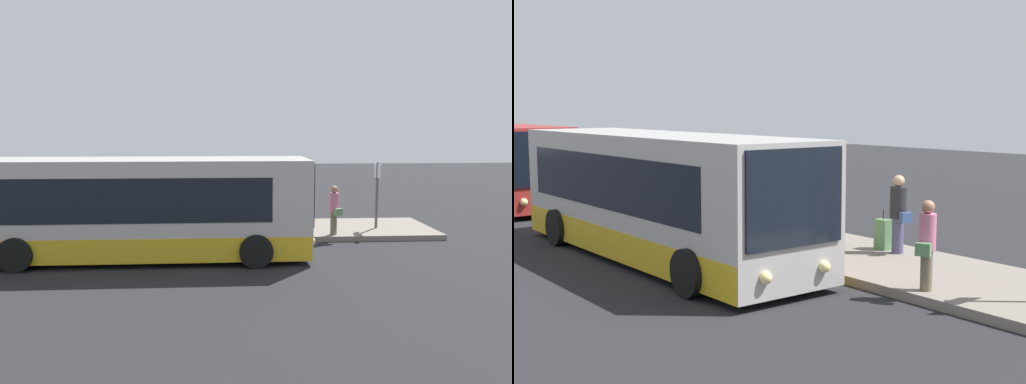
# 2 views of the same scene
# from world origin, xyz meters

# --- Properties ---
(ground) EXTENTS (80.00, 80.00, 0.00)m
(ground) POSITION_xyz_m (0.00, 0.00, 0.00)
(ground) COLOR #232326
(platform) EXTENTS (20.00, 3.47, 0.19)m
(platform) POSITION_xyz_m (0.00, 3.33, 0.10)
(platform) COLOR slate
(platform) RESTS_ON ground
(bus_lead) EXTENTS (10.24, 2.86, 3.00)m
(bus_lead) POSITION_xyz_m (-0.34, -0.15, 1.49)
(bus_lead) COLOR #B2ADA8
(bus_lead) RESTS_ON ground
(passenger_boarding) EXTENTS (0.62, 0.46, 1.85)m
(passenger_boarding) POSITION_xyz_m (3.43, 4.14, 1.20)
(passenger_boarding) COLOR #4C476B
(passenger_boarding) RESTS_ON platform
(passenger_waiting) EXTENTS (0.48, 0.58, 1.72)m
(passenger_waiting) POSITION_xyz_m (6.07, 1.96, 1.14)
(passenger_waiting) COLOR #6B604C
(passenger_waiting) RESTS_ON platform
(suitcase) EXTENTS (0.36, 0.26, 0.97)m
(suitcase) POSITION_xyz_m (2.88, 4.22, 0.56)
(suitcase) COLOR #598C59
(suitcase) RESTS_ON platform
(sign_post) EXTENTS (0.10, 0.72, 2.44)m
(sign_post) POSITION_xyz_m (7.91, 3.03, 1.76)
(sign_post) COLOR #4C4C51
(sign_post) RESTS_ON platform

